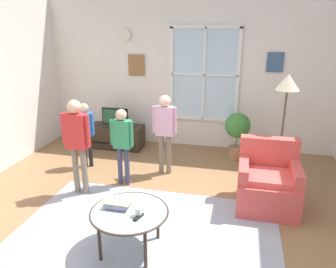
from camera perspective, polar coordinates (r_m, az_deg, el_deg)
name	(u,v)px	position (r m, az deg, el deg)	size (l,w,h in m)	color
ground_plane	(145,226)	(4.04, -4.03, -15.85)	(6.06, 6.32, 0.02)	olive
back_wall	(189,70)	(6.23, 3.68, 11.21)	(5.46, 0.17, 2.95)	silver
area_rug	(148,229)	(3.95, -3.58, -16.44)	(3.01, 1.87, 0.01)	#999EAD
tv_stand	(116,136)	(6.39, -9.13, -0.42)	(1.05, 0.47, 0.44)	#2D2319
television	(115,117)	(6.27, -9.32, 3.05)	(0.51, 0.08, 0.35)	#4C4C4C
armchair	(268,183)	(4.43, 17.18, -8.33)	(0.76, 0.74, 0.87)	#D14C47
coffee_table	(129,213)	(3.45, -6.83, -13.73)	(0.82, 0.82, 0.46)	#99B2B7
book_stack	(118,204)	(3.50, -8.79, -12.09)	(0.27, 0.19, 0.07)	#BF5D7D
cup	(138,212)	(3.33, -5.24, -13.49)	(0.07, 0.07, 0.09)	white
remote_near_books	(138,217)	(3.32, -5.23, -14.36)	(0.04, 0.14, 0.02)	black
person_pink_shirt	(165,126)	(5.01, -0.54, 1.50)	(0.38, 0.17, 1.28)	#726656
person_red_shirt	(77,137)	(4.53, -15.78, -0.44)	(0.41, 0.19, 1.35)	#726656
person_blue_shirt	(86,128)	(5.47, -14.35, 1.10)	(0.33, 0.15, 1.09)	black
person_green_shirt	(122,138)	(4.70, -8.08, -0.79)	(0.35, 0.16, 1.16)	#333851
potted_plant_by_window	(237,130)	(5.79, 12.14, 0.77)	(0.44, 0.44, 0.84)	#9E6B4C
floor_lamp	(287,94)	(4.71, 20.21, 6.65)	(0.32, 0.32, 1.66)	black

